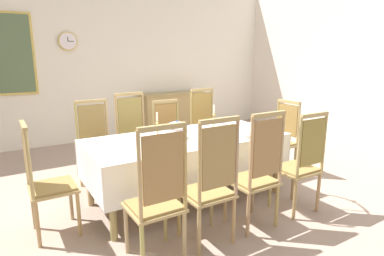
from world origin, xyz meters
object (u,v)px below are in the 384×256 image
at_px(chair_south_d, 301,162).
at_px(framed_painting, 2,54).
at_px(chair_head_west, 45,179).
at_px(sideboard, 173,113).
at_px(bowl_near_left, 269,132).
at_px(spoon_primary, 273,132).
at_px(mounted_clock, 68,41).
at_px(chair_north_c, 170,136).
at_px(chair_south_b, 211,183).
at_px(bowl_far_left, 247,136).
at_px(chair_south_a, 157,195).
at_px(candlestick_east, 214,122).
at_px(chair_south_c, 257,171).
at_px(dining_table, 187,143).
at_px(chair_head_east, 281,138).
at_px(chair_north_a, 96,145).
at_px(soup_tureen, 177,129).
at_px(chair_north_d, 206,128).
at_px(candlestick_west, 157,130).
at_px(bowl_near_right, 220,123).
at_px(chair_north_b, 134,138).
at_px(spoon_secondary, 226,123).

height_order(chair_south_d, framed_painting, framed_painting).
bearing_deg(chair_head_west, sideboard, 135.89).
height_order(bowl_near_left, spoon_primary, bowl_near_left).
bearing_deg(mounted_clock, chair_north_c, -70.40).
height_order(chair_south_b, bowl_far_left, chair_south_b).
bearing_deg(chair_south_a, chair_north_c, 59.90).
bearing_deg(candlestick_east, chair_south_c, -98.11).
bearing_deg(dining_table, sideboard, 65.01).
bearing_deg(chair_head_east, chair_south_a, 111.37).
distance_m(candlestick_east, mounted_clock, 3.65).
bearing_deg(candlestick_east, chair_south_b, -126.30).
xyz_separation_m(chair_north_a, candlestick_east, (1.21, -0.93, 0.34)).
xyz_separation_m(chair_head_west, soup_tureen, (1.43, 0.00, 0.31)).
distance_m(chair_north_c, sideboard, 2.49).
relative_size(chair_north_d, framed_painting, 0.85).
xyz_separation_m(chair_south_a, chair_north_c, (1.08, 1.87, -0.05)).
distance_m(candlestick_west, framed_painting, 3.71).
bearing_deg(framed_painting, bowl_near_right, -50.83).
relative_size(chair_north_d, bowl_near_left, 8.55).
bearing_deg(chair_south_b, candlestick_west, 94.74).
xyz_separation_m(chair_south_c, chair_north_d, (0.64, 1.87, -0.00)).
distance_m(chair_north_d, candlestick_east, 1.11).
relative_size(chair_north_b, spoon_primary, 6.98).
height_order(chair_south_c, soup_tureen, chair_south_c).
bearing_deg(bowl_near_left, chair_south_c, -141.68).
xyz_separation_m(chair_north_d, candlestick_east, (-0.51, -0.94, 0.32)).
distance_m(dining_table, soup_tureen, 0.22).
height_order(spoon_primary, spoon_secondary, same).
xyz_separation_m(chair_south_c, mounted_clock, (-0.86, 4.29, 1.37)).
bearing_deg(spoon_primary, chair_north_b, 120.70).
bearing_deg(dining_table, framed_painting, 116.87).
height_order(candlestick_east, mounted_clock, mounted_clock).
xyz_separation_m(chair_north_a, mounted_clock, (0.22, 2.42, 1.39)).
bearing_deg(chair_south_a, spoon_primary, 16.91).
xyz_separation_m(dining_table, soup_tureen, (-0.13, 0.00, 0.18)).
relative_size(chair_south_a, framed_painting, 0.85).
height_order(dining_table, chair_head_east, chair_head_east).
distance_m(chair_north_b, candlestick_west, 0.99).
bearing_deg(chair_south_c, dining_table, 104.91).
bearing_deg(chair_south_b, spoon_primary, 22.99).
bearing_deg(sideboard, soup_tureen, 63.04).
height_order(chair_north_d, sideboard, chair_north_d).
bearing_deg(candlestick_west, soup_tureen, 0.00).
relative_size(chair_north_b, bowl_far_left, 6.17).
height_order(chair_south_a, spoon_secondary, chair_south_a).
height_order(candlestick_east, spoon_primary, candlestick_east).
bearing_deg(spoon_primary, chair_head_east, 19.98).
bearing_deg(chair_head_east, chair_south_b, 116.64).
relative_size(candlestick_east, mounted_clock, 1.03).
xyz_separation_m(candlestick_east, bowl_far_left, (0.17, -0.42, -0.11)).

